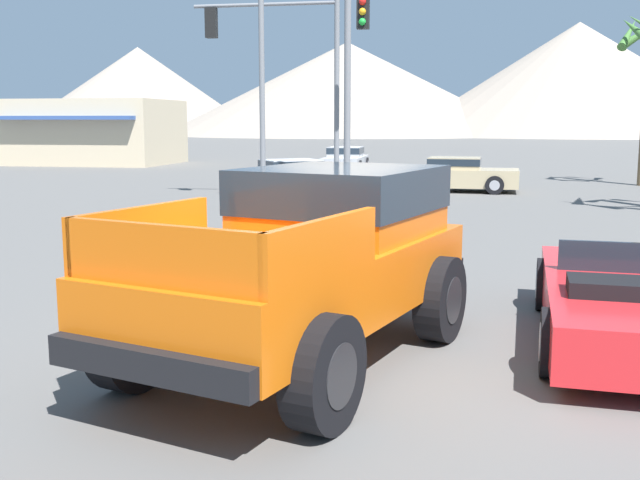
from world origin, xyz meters
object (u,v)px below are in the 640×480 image
at_px(parked_car_silver, 345,159).
at_px(parked_car_white, 293,174).
at_px(street_lamp_post, 348,13).
at_px(red_convertible_car, 633,305).
at_px(traffic_light_main, 283,58).
at_px(orange_pickup_truck, 315,252).
at_px(traffic_light_crosswalk, 303,56).
at_px(parked_car_tan, 457,174).

height_order(parked_car_silver, parked_car_white, parked_car_silver).
bearing_deg(street_lamp_post, red_convertible_car, -58.85).
height_order(parked_car_silver, traffic_light_main, traffic_light_main).
relative_size(orange_pickup_truck, traffic_light_crosswalk, 0.83).
xyz_separation_m(traffic_light_main, street_lamp_post, (3.10, -7.16, 0.28)).
height_order(parked_car_white, street_lamp_post, street_lamp_post).
distance_m(parked_car_white, parked_car_tan, 5.81).
bearing_deg(red_convertible_car, parked_car_tan, 100.98).
xyz_separation_m(traffic_light_main, traffic_light_crosswalk, (0.95, -1.45, -0.08)).
bearing_deg(parked_car_silver, traffic_light_main, 89.56).
bearing_deg(parked_car_white, street_lamp_post, -17.12).
bearing_deg(street_lamp_post, parked_car_white, 108.62).
xyz_separation_m(red_convertible_car, traffic_light_main, (-7.37, 14.22, 3.88)).
distance_m(traffic_light_main, traffic_light_crosswalk, 1.74).
distance_m(parked_car_silver, parked_car_tan, 10.39).
height_order(traffic_light_main, traffic_light_crosswalk, traffic_light_main).
relative_size(orange_pickup_truck, traffic_light_main, 0.83).
height_order(red_convertible_car, parked_car_silver, parked_car_silver).
xyz_separation_m(parked_car_tan, street_lamp_post, (-2.17, -11.05, 4.00)).
height_order(parked_car_silver, street_lamp_post, street_lamp_post).
bearing_deg(orange_pickup_truck, parked_car_tan, 103.27).
distance_m(parked_car_white, traffic_light_main, 5.27).
xyz_separation_m(parked_car_white, traffic_light_crosswalk, (1.48, -5.08, 3.71)).
bearing_deg(parked_car_tan, parked_car_white, -84.69).
distance_m(red_convertible_car, street_lamp_post, 9.25).
distance_m(orange_pickup_truck, traffic_light_main, 16.08).
distance_m(orange_pickup_truck, parked_car_silver, 28.34).
xyz_separation_m(parked_car_tan, traffic_light_main, (-5.27, -3.89, 3.73)).
distance_m(orange_pickup_truck, traffic_light_crosswalk, 14.46).
relative_size(red_convertible_car, street_lamp_post, 0.58).
bearing_deg(parked_car_white, parked_car_tan, 56.86).
bearing_deg(parked_car_tan, traffic_light_main, -50.83).
relative_size(traffic_light_main, street_lamp_post, 0.80).
bearing_deg(orange_pickup_truck, parked_car_white, 120.59).
bearing_deg(traffic_light_main, street_lamp_post, 113.41).
bearing_deg(red_convertible_car, parked_car_silver, 109.74).
xyz_separation_m(red_convertible_car, street_lamp_post, (-4.27, 7.07, 4.16)).
bearing_deg(red_convertible_car, orange_pickup_truck, -158.92).
xyz_separation_m(orange_pickup_truck, red_convertible_car, (3.35, 1.01, -0.65)).
bearing_deg(parked_car_tan, street_lamp_post, -8.40).
bearing_deg(traffic_light_main, parked_car_tan, -143.54).
height_order(parked_car_silver, traffic_light_crosswalk, traffic_light_crosswalk).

